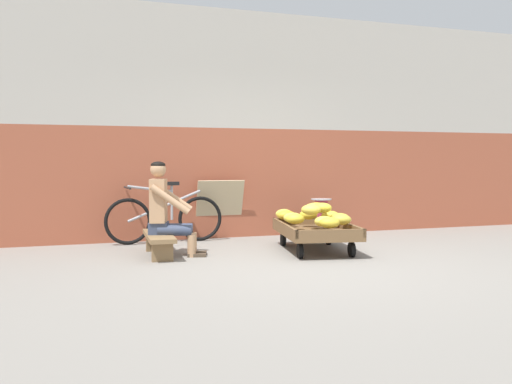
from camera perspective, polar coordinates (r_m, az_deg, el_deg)
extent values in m
plane|color=gray|center=(6.18, 5.10, -7.57)|extent=(80.00, 80.00, 0.00)
cube|color=#A35138|center=(8.63, -2.27, 0.95)|extent=(16.00, 0.30, 1.63)
cube|color=#B7B2A8|center=(8.72, -2.29, 12.10)|extent=(16.00, 0.30, 1.74)
cube|color=brown|center=(7.25, 5.98, -4.09)|extent=(1.09, 1.57, 0.05)
cube|color=brown|center=(7.15, 2.87, -3.57)|extent=(0.30, 1.42, 0.10)
cube|color=brown|center=(7.35, 9.01, -3.42)|extent=(0.30, 1.42, 0.10)
cube|color=brown|center=(7.92, 4.71, -2.92)|extent=(0.83, 0.19, 0.10)
cube|color=brown|center=(6.57, 7.52, -4.20)|extent=(0.83, 0.19, 0.10)
cylinder|color=black|center=(7.69, 2.74, -4.75)|extent=(0.08, 0.19, 0.18)
cylinder|color=black|center=(7.83, 7.28, -4.63)|extent=(0.08, 0.19, 0.18)
cylinder|color=black|center=(6.71, 4.44, -5.92)|extent=(0.08, 0.19, 0.18)
cylinder|color=black|center=(6.88, 9.59, -5.73)|extent=(0.08, 0.19, 0.18)
ellipsoid|color=yellow|center=(6.82, 6.86, -2.96)|extent=(0.25, 0.19, 0.13)
ellipsoid|color=gold|center=(7.62, 5.28, -2.30)|extent=(0.30, 0.28, 0.13)
ellipsoid|color=gold|center=(7.23, 8.43, -2.62)|extent=(0.29, 0.26, 0.13)
ellipsoid|color=yellow|center=(7.53, 7.48, -2.38)|extent=(0.30, 0.28, 0.13)
ellipsoid|color=gold|center=(7.55, 3.05, -2.34)|extent=(0.28, 0.23, 0.13)
ellipsoid|color=gold|center=(6.68, 7.39, -3.08)|extent=(0.29, 0.25, 0.13)
ellipsoid|color=yellow|center=(7.24, 3.69, -2.58)|extent=(0.24, 0.18, 0.13)
ellipsoid|color=yellow|center=(7.74, 2.81, -2.20)|extent=(0.27, 0.22, 0.13)
ellipsoid|color=gold|center=(7.05, 8.59, -2.77)|extent=(0.29, 0.26, 0.13)
ellipsoid|color=yellow|center=(7.09, 3.95, -2.70)|extent=(0.30, 0.27, 0.13)
ellipsoid|color=yellow|center=(7.21, 6.68, -1.59)|extent=(0.30, 0.29, 0.13)
ellipsoid|color=yellow|center=(7.30, 5.82, -1.61)|extent=(0.25, 0.20, 0.13)
ellipsoid|color=yellow|center=(6.98, 5.55, -1.79)|extent=(0.30, 0.28, 0.13)
ellipsoid|color=gold|center=(7.38, 6.08, -1.55)|extent=(0.27, 0.22, 0.13)
cube|color=olive|center=(6.95, -9.74, -4.35)|extent=(0.36, 1.12, 0.05)
cube|color=olive|center=(7.35, -10.04, -5.01)|extent=(0.24, 0.09, 0.22)
cube|color=olive|center=(6.59, -9.38, -5.95)|extent=(0.24, 0.09, 0.22)
cylinder|color=tan|center=(7.02, -6.39, -5.16)|extent=(0.10, 0.10, 0.27)
cube|color=#4C3D2D|center=(7.03, -5.89, -6.09)|extent=(0.24, 0.15, 0.04)
cylinder|color=#38425B|center=(7.01, -8.03, -3.66)|extent=(0.42, 0.24, 0.13)
cylinder|color=tan|center=(6.84, -6.49, -5.38)|extent=(0.10, 0.10, 0.27)
cube|color=#4C3D2D|center=(6.85, -5.98, -6.33)|extent=(0.24, 0.15, 0.04)
cylinder|color=#38425B|center=(6.83, -8.17, -3.84)|extent=(0.42, 0.24, 0.13)
cube|color=#38425B|center=(6.94, -9.75, -3.58)|extent=(0.29, 0.33, 0.14)
cube|color=tan|center=(6.91, -9.77, -0.86)|extent=(0.26, 0.36, 0.52)
cylinder|color=tan|center=(7.09, -8.29, -0.53)|extent=(0.47, 0.21, 0.36)
cylinder|color=tan|center=(6.69, -8.63, -0.75)|extent=(0.47, 0.21, 0.36)
sphere|color=tan|center=(6.89, -9.80, 2.25)|extent=(0.19, 0.19, 0.19)
ellipsoid|color=black|center=(6.89, -9.81, 2.69)|extent=(0.17, 0.17, 0.09)
cube|color=#19847F|center=(8.38, 6.56, -3.70)|extent=(0.36, 0.28, 0.30)
cylinder|color=#28282D|center=(8.36, 6.56, -2.58)|extent=(0.20, 0.20, 0.03)
cube|color=#C6384C|center=(8.35, 6.57, -1.65)|extent=(0.16, 0.10, 0.24)
cylinder|color=white|center=(8.30, 6.73, -1.68)|extent=(0.13, 0.01, 0.13)
cylinder|color=#B2B5BA|center=(8.34, 6.58, -0.73)|extent=(0.30, 0.30, 0.01)
torus|color=black|center=(7.94, -12.74, -2.91)|extent=(0.64, 0.08, 0.64)
torus|color=black|center=(8.15, -5.63, -2.68)|extent=(0.64, 0.08, 0.64)
cylinder|color=#9EA0A5|center=(8.01, -9.15, -1.37)|extent=(1.03, 0.08, 0.43)
cylinder|color=#9EA0A5|center=(8.03, -8.46, -1.07)|extent=(0.04, 0.04, 0.48)
cylinder|color=#9EA0A5|center=(7.95, -10.61, 0.31)|extent=(0.62, 0.06, 0.12)
cube|color=black|center=(8.01, -8.47, 0.85)|extent=(0.20, 0.11, 0.05)
cylinder|color=black|center=(7.90, -12.79, 0.41)|extent=(0.05, 0.48, 0.03)
cube|color=#C6B289|center=(8.41, -3.71, -1.74)|extent=(0.70, 0.29, 0.87)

